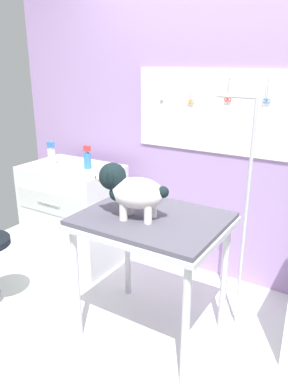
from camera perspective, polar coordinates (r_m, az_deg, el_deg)
The scene contains 8 objects.
ground at distance 2.53m, azimuth -2.22°, elevation -24.75°, with size 4.40×4.00×0.04m, color silver.
rear_wall_panel at distance 3.02m, azimuth 11.33°, elevation 7.81°, with size 4.00×0.09×2.30m.
grooming_table at distance 2.34m, azimuth 1.20°, elevation -5.69°, with size 0.89×0.70×0.84m.
grooming_arm at distance 2.50m, azimuth 14.65°, elevation -5.45°, with size 0.29×0.11×1.54m.
dog at distance 2.23m, azimuth -2.09°, elevation 0.33°, with size 0.45×0.28×0.33m.
counter_left at distance 3.43m, azimuth -10.46°, elevation -3.27°, with size 0.80×0.58×0.88m.
pump_bottle_white at distance 3.34m, azimuth -13.74°, elevation 5.39°, with size 0.06×0.06×0.20m.
conditioner_bottle at distance 3.17m, azimuth -8.50°, elevation 4.93°, with size 0.06×0.06×0.19m.
Camera 1 is at (1.03, -1.50, 1.73)m, focal length 35.48 mm.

